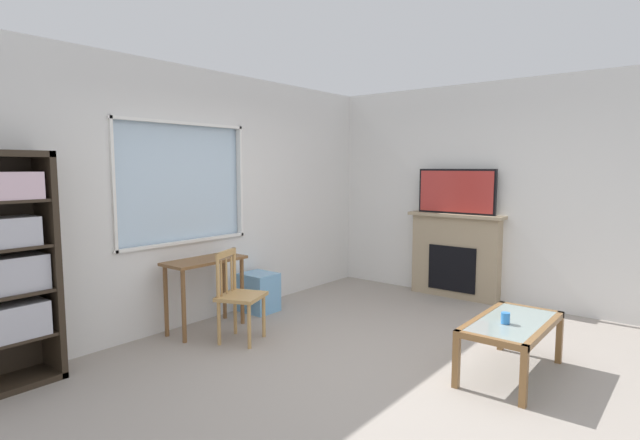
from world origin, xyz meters
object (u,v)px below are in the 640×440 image
at_px(coffee_table, 512,329).
at_px(sippy_cup, 505,318).
at_px(desk_under_window, 205,273).
at_px(wooden_chair, 238,295).
at_px(plastic_drawer_unit, 259,292).
at_px(tv, 456,191).
at_px(fireplace, 455,255).

relative_size(coffee_table, sippy_cup, 11.99).
xyz_separation_m(desk_under_window, wooden_chair, (-0.00, -0.52, -0.14)).
xyz_separation_m(plastic_drawer_unit, tv, (2.06, -1.55, 1.17)).
distance_m(wooden_chair, tv, 3.19).
bearing_deg(wooden_chair, desk_under_window, 89.46).
relative_size(wooden_chair, tv, 0.87).
bearing_deg(desk_under_window, coffee_table, -73.37).
bearing_deg(sippy_cup, wooden_chair, 107.81).
bearing_deg(coffee_table, wooden_chair, 110.10).
xyz_separation_m(wooden_chair, fireplace, (2.91, -0.98, 0.09)).
bearing_deg(desk_under_window, tv, -27.48).
distance_m(desk_under_window, fireplace, 3.27).
bearing_deg(plastic_drawer_unit, fireplace, -36.72).
bearing_deg(wooden_chair, coffee_table, -69.90).
bearing_deg(plastic_drawer_unit, tv, -36.96).
height_order(desk_under_window, coffee_table, desk_under_window).
distance_m(wooden_chair, coffee_table, 2.52).
height_order(fireplace, coffee_table, fireplace).
height_order(desk_under_window, fireplace, fireplace).
relative_size(wooden_chair, coffee_table, 0.83).
relative_size(plastic_drawer_unit, tv, 0.44).
relative_size(plastic_drawer_unit, fireplace, 0.36).
relative_size(desk_under_window, wooden_chair, 0.96).
xyz_separation_m(fireplace, tv, (-0.02, 0.00, 0.84)).
bearing_deg(coffee_table, sippy_cup, 170.17).
relative_size(desk_under_window, coffee_table, 0.80).
height_order(fireplace, tv, tv).
bearing_deg(sippy_cup, desk_under_window, 104.66).
bearing_deg(tv, wooden_chair, 161.19).
relative_size(wooden_chair, fireplace, 0.71).
xyz_separation_m(tv, sippy_cup, (-2.14, -1.36, -0.90)).
bearing_deg(sippy_cup, coffee_table, -9.83).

